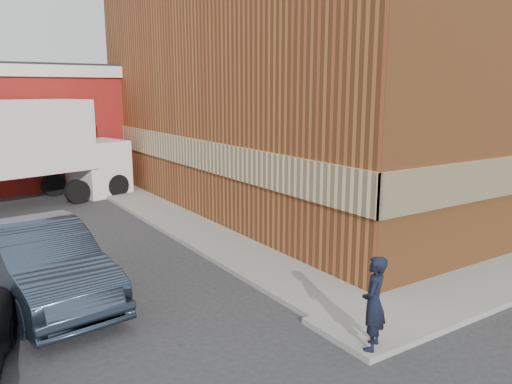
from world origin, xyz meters
TOP-DOWN VIEW (x-y plane):
  - ground at (0.00, 0.00)m, footprint 90.00×90.00m
  - brick_building at (8.50, 9.00)m, footprint 14.25×18.25m
  - sidewalk_west at (0.60, 9.00)m, footprint 1.80×18.00m
  - man at (-0.20, -1.55)m, footprint 0.72×0.66m
  - sedan at (-4.48, 3.91)m, footprint 2.42×5.37m
  - box_truck at (-3.22, 13.81)m, footprint 8.60×4.30m

SIDE VIEW (x-z plane):
  - ground at x=0.00m, z-range 0.00..0.00m
  - sidewalk_west at x=0.60m, z-range 0.00..0.12m
  - sedan at x=-4.48m, z-range 0.00..1.71m
  - man at x=-0.20m, z-range 0.12..1.76m
  - box_truck at x=-3.22m, z-range 0.31..4.39m
  - brick_building at x=8.50m, z-range 0.00..9.36m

